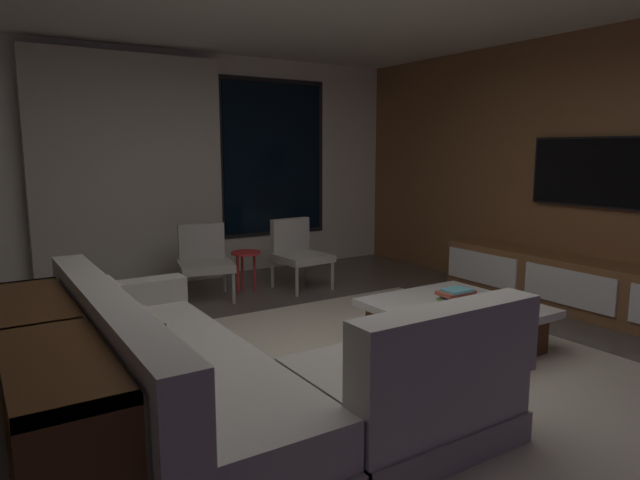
{
  "coord_description": "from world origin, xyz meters",
  "views": [
    {
      "loc": [
        -2.14,
        -2.93,
        1.56
      ],
      "look_at": [
        0.44,
        1.11,
        0.78
      ],
      "focal_mm": 31.35,
      "sensor_mm": 36.0,
      "label": 1
    }
  ],
  "objects_px": {
    "coffee_table": "(454,325)",
    "accent_chair_by_curtain": "(204,258)",
    "accent_chair_near_window": "(298,250)",
    "mounted_tv": "(587,172)",
    "media_console": "(586,289)",
    "book_stack_on_coffee_table": "(457,295)",
    "side_stool": "(245,259)",
    "console_table_behind_couch": "(46,387)",
    "sectional_couch": "(231,380)"
  },
  "relations": [
    {
      "from": "accent_chair_by_curtain",
      "to": "mounted_tv",
      "type": "height_order",
      "value": "mounted_tv"
    },
    {
      "from": "coffee_table",
      "to": "mounted_tv",
      "type": "bearing_deg",
      "value": 5.04
    },
    {
      "from": "mounted_tv",
      "to": "media_console",
      "type": "bearing_deg",
      "value": -132.43
    },
    {
      "from": "media_console",
      "to": "console_table_behind_couch",
      "type": "xyz_separation_m",
      "value": [
        -4.65,
        -0.09,
        0.16
      ]
    },
    {
      "from": "sectional_couch",
      "to": "media_console",
      "type": "xyz_separation_m",
      "value": [
        3.74,
        0.22,
        -0.04
      ]
    },
    {
      "from": "mounted_tv",
      "to": "side_stool",
      "type": "bearing_deg",
      "value": 137.83
    },
    {
      "from": "mounted_tv",
      "to": "coffee_table",
      "type": "bearing_deg",
      "value": -174.96
    },
    {
      "from": "coffee_table",
      "to": "book_stack_on_coffee_table",
      "type": "height_order",
      "value": "book_stack_on_coffee_table"
    },
    {
      "from": "book_stack_on_coffee_table",
      "to": "console_table_behind_couch",
      "type": "height_order",
      "value": "console_table_behind_couch"
    },
    {
      "from": "coffee_table",
      "to": "book_stack_on_coffee_table",
      "type": "relative_size",
      "value": 3.88
    },
    {
      "from": "accent_chair_near_window",
      "to": "console_table_behind_couch",
      "type": "xyz_separation_m",
      "value": [
        -2.89,
        -2.51,
        -0.02
      ]
    },
    {
      "from": "console_table_behind_couch",
      "to": "coffee_table",
      "type": "bearing_deg",
      "value": 2.43
    },
    {
      "from": "side_stool",
      "to": "mounted_tv",
      "type": "height_order",
      "value": "mounted_tv"
    },
    {
      "from": "coffee_table",
      "to": "accent_chair_by_curtain",
      "type": "bearing_deg",
      "value": 113.66
    },
    {
      "from": "book_stack_on_coffee_table",
      "to": "mounted_tv",
      "type": "xyz_separation_m",
      "value": [
        1.81,
        0.09,
        0.94
      ]
    },
    {
      "from": "book_stack_on_coffee_table",
      "to": "accent_chair_near_window",
      "type": "distance_m",
      "value": 2.31
    },
    {
      "from": "accent_chair_near_window",
      "to": "console_table_behind_couch",
      "type": "height_order",
      "value": "accent_chair_near_window"
    },
    {
      "from": "mounted_tv",
      "to": "console_table_behind_couch",
      "type": "height_order",
      "value": "mounted_tv"
    },
    {
      "from": "coffee_table",
      "to": "accent_chair_near_window",
      "type": "relative_size",
      "value": 1.49
    },
    {
      "from": "coffee_table",
      "to": "accent_chair_by_curtain",
      "type": "distance_m",
      "value": 2.76
    },
    {
      "from": "accent_chair_near_window",
      "to": "media_console",
      "type": "bearing_deg",
      "value": -53.84
    },
    {
      "from": "coffee_table",
      "to": "accent_chair_near_window",
      "type": "height_order",
      "value": "accent_chair_near_window"
    },
    {
      "from": "accent_chair_near_window",
      "to": "side_stool",
      "type": "height_order",
      "value": "accent_chair_near_window"
    },
    {
      "from": "book_stack_on_coffee_table",
      "to": "mounted_tv",
      "type": "relative_size",
      "value": 0.26
    },
    {
      "from": "sectional_couch",
      "to": "console_table_behind_couch",
      "type": "distance_m",
      "value": 0.93
    },
    {
      "from": "sectional_couch",
      "to": "side_stool",
      "type": "height_order",
      "value": "sectional_couch"
    },
    {
      "from": "media_console",
      "to": "accent_chair_by_curtain",
      "type": "bearing_deg",
      "value": 137.95
    },
    {
      "from": "side_stool",
      "to": "console_table_behind_couch",
      "type": "height_order",
      "value": "console_table_behind_couch"
    },
    {
      "from": "media_console",
      "to": "console_table_behind_couch",
      "type": "bearing_deg",
      "value": -178.84
    },
    {
      "from": "side_stool",
      "to": "book_stack_on_coffee_table",
      "type": "bearing_deg",
      "value": -72.79
    },
    {
      "from": "mounted_tv",
      "to": "book_stack_on_coffee_table",
      "type": "bearing_deg",
      "value": -177.17
    },
    {
      "from": "book_stack_on_coffee_table",
      "to": "media_console",
      "type": "distance_m",
      "value": 1.64
    },
    {
      "from": "accent_chair_near_window",
      "to": "accent_chair_by_curtain",
      "type": "bearing_deg",
      "value": 172.63
    },
    {
      "from": "accent_chair_by_curtain",
      "to": "console_table_behind_couch",
      "type": "distance_m",
      "value": 3.21
    },
    {
      "from": "mounted_tv",
      "to": "accent_chair_near_window",
      "type": "bearing_deg",
      "value": 131.28
    },
    {
      "from": "coffee_table",
      "to": "media_console",
      "type": "bearing_deg",
      "value": -0.99
    },
    {
      "from": "coffee_table",
      "to": "side_stool",
      "type": "relative_size",
      "value": 2.52
    },
    {
      "from": "coffee_table",
      "to": "accent_chair_by_curtain",
      "type": "relative_size",
      "value": 1.49
    },
    {
      "from": "sectional_couch",
      "to": "accent_chair_near_window",
      "type": "relative_size",
      "value": 3.21
    },
    {
      "from": "accent_chair_near_window",
      "to": "media_console",
      "type": "relative_size",
      "value": 0.25
    },
    {
      "from": "media_console",
      "to": "console_table_behind_couch",
      "type": "distance_m",
      "value": 4.65
    },
    {
      "from": "accent_chair_near_window",
      "to": "mounted_tv",
      "type": "xyz_separation_m",
      "value": [
        1.95,
        -2.22,
        0.92
      ]
    },
    {
      "from": "coffee_table",
      "to": "book_stack_on_coffee_table",
      "type": "xyz_separation_m",
      "value": [
        0.1,
        0.08,
        0.22
      ]
    },
    {
      "from": "media_console",
      "to": "mounted_tv",
      "type": "xyz_separation_m",
      "value": [
        0.18,
        0.2,
        1.1
      ]
    },
    {
      "from": "accent_chair_by_curtain",
      "to": "media_console",
      "type": "height_order",
      "value": "accent_chair_by_curtain"
    },
    {
      "from": "side_stool",
      "to": "mounted_tv",
      "type": "relative_size",
      "value": 0.4
    },
    {
      "from": "sectional_couch",
      "to": "accent_chair_by_curtain",
      "type": "xyz_separation_m",
      "value": [
        0.91,
        2.77,
        0.14
      ]
    },
    {
      "from": "sectional_couch",
      "to": "console_table_behind_couch",
      "type": "xyz_separation_m",
      "value": [
        -0.91,
        0.13,
        0.13
      ]
    },
    {
      "from": "media_console",
      "to": "accent_chair_near_window",
      "type": "bearing_deg",
      "value": 126.16
    },
    {
      "from": "accent_chair_by_curtain",
      "to": "media_console",
      "type": "bearing_deg",
      "value": -42.05
    }
  ]
}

